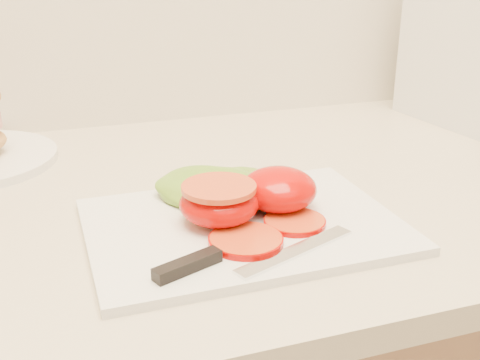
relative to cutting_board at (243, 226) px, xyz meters
name	(u,v)px	position (x,y,z in m)	size (l,w,h in m)	color
cutting_board	(243,226)	(0.00, 0.00, 0.00)	(0.33, 0.24, 0.01)	silver
tomato_half_dome	(279,189)	(0.05, 0.02, 0.03)	(0.09, 0.09, 0.05)	#BD0100
tomato_half_cut	(219,202)	(-0.02, 0.01, 0.03)	(0.09, 0.09, 0.04)	#BD0100
tomato_slice_0	(246,240)	(-0.01, -0.05, 0.01)	(0.07, 0.07, 0.01)	#D84C1D
tomato_slice_1	(295,222)	(0.05, -0.02, 0.01)	(0.06, 0.06, 0.01)	#D84C1D
lettuce_leaf_0	(212,189)	(-0.01, 0.07, 0.02)	(0.14, 0.09, 0.03)	olive
lettuce_leaf_1	(244,185)	(0.03, 0.07, 0.02)	(0.10, 0.07, 0.02)	olive
knife	(232,259)	(-0.04, -0.08, 0.01)	(0.22, 0.07, 0.01)	silver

